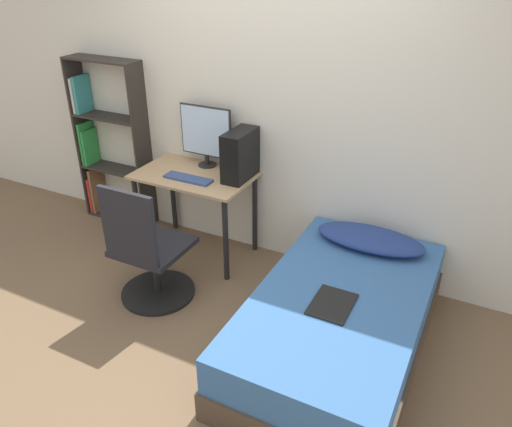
{
  "coord_description": "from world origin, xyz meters",
  "views": [
    {
      "loc": [
        1.61,
        -2.02,
        2.36
      ],
      "look_at": [
        0.25,
        0.67,
        0.75
      ],
      "focal_mm": 35.0,
      "sensor_mm": 36.0,
      "label": 1
    }
  ],
  "objects_px": {
    "monitor": "(206,134)",
    "pc_tower": "(240,155)",
    "bed": "(338,322)",
    "keyboard": "(188,179)",
    "office_chair": "(149,258)",
    "bookshelf": "(105,145)"
  },
  "relations": [
    {
      "from": "monitor",
      "to": "keyboard",
      "type": "xyz_separation_m",
      "value": [
        0.02,
        -0.32,
        -0.27
      ]
    },
    {
      "from": "bookshelf",
      "to": "pc_tower",
      "type": "xyz_separation_m",
      "value": [
        1.48,
        -0.09,
        0.19
      ]
    },
    {
      "from": "office_chair",
      "to": "pc_tower",
      "type": "bearing_deg",
      "value": 68.76
    },
    {
      "from": "keyboard",
      "to": "pc_tower",
      "type": "relative_size",
      "value": 1.04
    },
    {
      "from": "bookshelf",
      "to": "bed",
      "type": "bearing_deg",
      "value": -17.22
    },
    {
      "from": "bookshelf",
      "to": "keyboard",
      "type": "height_order",
      "value": "bookshelf"
    },
    {
      "from": "monitor",
      "to": "keyboard",
      "type": "relative_size",
      "value": 1.26
    },
    {
      "from": "bookshelf",
      "to": "office_chair",
      "type": "xyz_separation_m",
      "value": [
        1.16,
        -0.91,
        -0.38
      ]
    },
    {
      "from": "monitor",
      "to": "pc_tower",
      "type": "xyz_separation_m",
      "value": [
        0.37,
        -0.1,
        -0.09
      ]
    },
    {
      "from": "bookshelf",
      "to": "keyboard",
      "type": "distance_m",
      "value": 1.17
    },
    {
      "from": "office_chair",
      "to": "pc_tower",
      "type": "xyz_separation_m",
      "value": [
        0.32,
        0.83,
        0.57
      ]
    },
    {
      "from": "office_chair",
      "to": "keyboard",
      "type": "distance_m",
      "value": 0.72
    },
    {
      "from": "keyboard",
      "to": "pc_tower",
      "type": "xyz_separation_m",
      "value": [
        0.35,
        0.22,
        0.18
      ]
    },
    {
      "from": "office_chair",
      "to": "monitor",
      "type": "xyz_separation_m",
      "value": [
        -0.05,
        0.93,
        0.66
      ]
    },
    {
      "from": "bed",
      "to": "keyboard",
      "type": "height_order",
      "value": "keyboard"
    },
    {
      "from": "monitor",
      "to": "keyboard",
      "type": "distance_m",
      "value": 0.42
    },
    {
      "from": "office_chair",
      "to": "bed",
      "type": "distance_m",
      "value": 1.43
    },
    {
      "from": "bed",
      "to": "pc_tower",
      "type": "relative_size",
      "value": 4.68
    },
    {
      "from": "bookshelf",
      "to": "bed",
      "type": "height_order",
      "value": "bookshelf"
    },
    {
      "from": "bookshelf",
      "to": "pc_tower",
      "type": "bearing_deg",
      "value": -3.39
    },
    {
      "from": "bookshelf",
      "to": "keyboard",
      "type": "relative_size",
      "value": 3.81
    },
    {
      "from": "bed",
      "to": "keyboard",
      "type": "distance_m",
      "value": 1.62
    }
  ]
}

